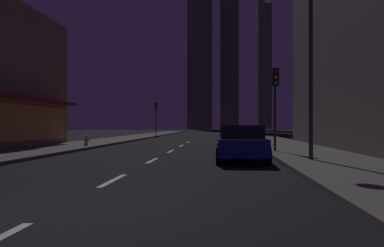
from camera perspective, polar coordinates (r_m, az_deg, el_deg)
The scene contains 13 objects.
ground_plane at distance 38.08m, azimuth 0.56°, elevation -2.50°, with size 78.00×136.00×0.10m, color black.
sidewalk_right at distance 38.20m, azimuth 11.10°, elevation -2.30°, with size 4.00×76.00×0.15m, color #605E59.
sidewalk_left at distance 39.22m, azimuth -9.70°, elevation -2.25°, with size 4.00×76.00×0.15m, color #605E59.
lane_marking_center at distance 17.24m, azimuth -4.68°, elevation -5.06°, with size 0.16×28.20×0.01m.
skyscraper_distant_tall at distance 122.30m, azimuth 1.27°, elevation 17.39°, with size 7.91×5.22×76.95m, color #615C49.
skyscraper_distant_mid at distance 127.81m, azimuth 5.93°, elevation 13.75°, with size 6.15×7.60×64.68m, color #5F5A47.
skyscraper_distant_short at distance 158.76m, azimuth 11.39°, elevation 12.30°, with size 5.60×6.48×71.77m, color #5D5946.
car_parked_near at distance 14.51m, azimuth 7.84°, elevation -3.06°, with size 1.98×4.24×1.45m.
car_parked_far at distance 30.48m, azimuth 6.27°, elevation -1.58°, with size 1.98×4.24×1.45m.
fire_hydrant_far_left at distance 24.08m, azimuth -16.46°, elevation -2.61°, with size 0.42×0.30×0.65m.
traffic_light_near_right at distance 18.56m, azimuth 13.11°, elevation 5.14°, with size 0.32×0.48×4.20m.
traffic_light_far_left at distance 45.32m, azimuth -5.77°, elevation 1.96°, with size 0.32×0.48×4.20m.
street_lamp_right at distance 14.63m, azimuth 15.14°, elevation 14.06°, with size 1.96×0.56×6.58m.
Camera 1 is at (2.84, -5.94, 1.46)m, focal length 33.55 mm.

